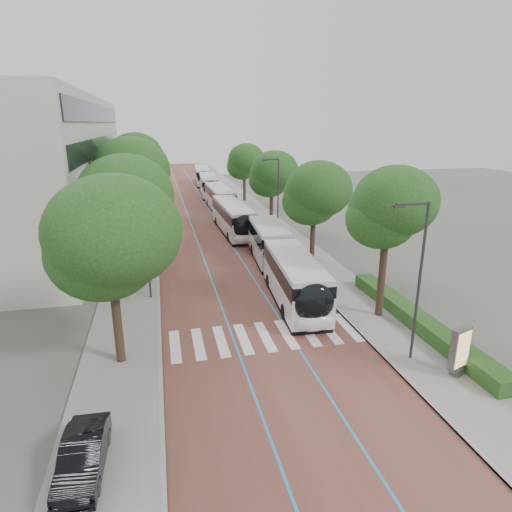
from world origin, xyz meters
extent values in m
plane|color=#51544C|center=(0.00, 0.00, 0.00)|extent=(160.00, 160.00, 0.00)
cube|color=brown|center=(0.00, 40.00, 0.01)|extent=(11.00, 140.00, 0.02)
cube|color=gray|center=(-7.50, 40.00, 0.06)|extent=(4.00, 140.00, 0.12)
cube|color=gray|center=(7.50, 40.00, 0.06)|extent=(4.00, 140.00, 0.12)
cube|color=gray|center=(-5.60, 40.00, 0.06)|extent=(0.20, 140.00, 0.14)
cube|color=gray|center=(5.60, 40.00, 0.06)|extent=(0.20, 140.00, 0.14)
cube|color=silver|center=(-4.80, 1.00, 0.03)|extent=(0.55, 3.60, 0.01)
cube|color=silver|center=(-3.55, 1.00, 0.03)|extent=(0.55, 3.60, 0.01)
cube|color=silver|center=(-2.30, 1.00, 0.03)|extent=(0.55, 3.60, 0.01)
cube|color=silver|center=(-1.05, 1.00, 0.03)|extent=(0.55, 3.60, 0.01)
cube|color=silver|center=(0.20, 1.00, 0.03)|extent=(0.55, 3.60, 0.01)
cube|color=silver|center=(1.45, 1.00, 0.03)|extent=(0.55, 3.60, 0.01)
cube|color=silver|center=(2.70, 1.00, 0.03)|extent=(0.55, 3.60, 0.01)
cube|color=silver|center=(3.95, 1.00, 0.03)|extent=(0.55, 3.60, 0.01)
cube|color=silver|center=(5.20, 1.00, 0.03)|extent=(0.55, 3.60, 0.01)
cube|color=#2583BB|center=(-1.60, 40.00, 0.02)|extent=(0.12, 126.00, 0.01)
cube|color=#2583BB|center=(1.60, 40.00, 0.02)|extent=(0.12, 126.00, 0.01)
cube|color=beige|center=(-19.50, 28.00, 7.00)|extent=(18.00, 40.00, 14.00)
cube|color=black|center=(-10.45, 28.00, 3.00)|extent=(0.12, 38.00, 1.60)
cube|color=black|center=(-10.45, 28.00, 6.20)|extent=(0.12, 38.00, 1.60)
cube|color=black|center=(-10.45, 28.00, 9.40)|extent=(0.12, 38.00, 1.60)
cube|color=black|center=(-10.45, 28.00, 12.40)|extent=(0.12, 38.00, 1.60)
cube|color=#1B4116|center=(9.10, 0.00, 0.52)|extent=(1.20, 14.00, 0.80)
cylinder|color=#323235|center=(6.80, -3.00, 4.12)|extent=(0.14, 0.14, 8.00)
cube|color=#323235|center=(6.00, -3.00, 8.02)|extent=(1.70, 0.12, 0.12)
cube|color=#323235|center=(5.30, -3.00, 7.94)|extent=(0.50, 0.20, 0.10)
cylinder|color=#323235|center=(6.80, 22.00, 4.12)|extent=(0.14, 0.14, 8.00)
cube|color=#323235|center=(6.00, 22.00, 8.02)|extent=(1.70, 0.12, 0.12)
cube|color=#323235|center=(5.30, 22.00, 7.94)|extent=(0.50, 0.20, 0.10)
cylinder|color=#323235|center=(-6.10, 8.00, 4.12)|extent=(0.14, 0.14, 8.00)
cylinder|color=black|center=(-7.50, 0.00, 2.20)|extent=(0.44, 0.44, 4.40)
ellipsoid|color=#184014|center=(-7.50, 0.00, 6.21)|extent=(6.17, 6.17, 5.24)
cylinder|color=black|center=(-7.50, 9.00, 2.29)|extent=(0.44, 0.44, 4.58)
ellipsoid|color=#184014|center=(-7.50, 9.00, 6.45)|extent=(6.20, 6.20, 5.27)
cylinder|color=black|center=(-7.50, 18.00, 2.54)|extent=(0.44, 0.44, 5.09)
ellipsoid|color=#184014|center=(-7.50, 18.00, 7.17)|extent=(6.41, 6.41, 5.45)
cylinder|color=black|center=(-7.50, 28.00, 2.69)|extent=(0.44, 0.44, 5.38)
ellipsoid|color=#184014|center=(-7.50, 28.00, 7.58)|extent=(5.70, 5.70, 4.84)
cylinder|color=black|center=(-7.50, 40.00, 2.17)|extent=(0.44, 0.44, 4.35)
ellipsoid|color=#184014|center=(-7.50, 40.00, 6.13)|extent=(5.34, 5.34, 4.54)
cylinder|color=black|center=(-7.50, 55.00, 2.38)|extent=(0.44, 0.44, 4.76)
ellipsoid|color=#184014|center=(-7.50, 55.00, 6.71)|extent=(5.25, 5.25, 4.46)
cylinder|color=black|center=(7.70, 2.00, 2.36)|extent=(0.44, 0.44, 4.72)
ellipsoid|color=#184014|center=(7.70, 2.00, 6.64)|extent=(4.82, 4.82, 4.10)
cylinder|color=black|center=(7.70, 14.00, 1.99)|extent=(0.44, 0.44, 3.98)
ellipsoid|color=#184014|center=(7.70, 14.00, 5.61)|extent=(5.61, 5.61, 4.77)
cylinder|color=black|center=(7.70, 28.00, 2.01)|extent=(0.44, 0.44, 4.02)
ellipsoid|color=#184014|center=(7.70, 28.00, 5.67)|extent=(5.46, 5.46, 4.64)
cylinder|color=black|center=(7.70, 44.00, 2.04)|extent=(0.44, 0.44, 4.07)
ellipsoid|color=#184014|center=(7.70, 44.00, 5.74)|extent=(5.47, 5.47, 4.65)
cylinder|color=black|center=(3.58, 10.21, 1.77)|extent=(2.36, 1.07, 2.30)
cube|color=silver|center=(3.20, 5.09, 1.26)|extent=(3.19, 9.52, 1.82)
cube|color=black|center=(3.20, 5.09, 2.40)|extent=(3.21, 9.34, 0.97)
cube|color=silver|center=(3.20, 5.09, 3.04)|extent=(3.12, 9.33, 0.31)
cube|color=black|center=(3.20, 5.09, 0.17)|extent=(3.11, 9.14, 0.35)
cube|color=silver|center=(3.90, 14.52, 1.26)|extent=(3.07, 7.90, 1.82)
cube|color=black|center=(3.90, 14.52, 2.40)|extent=(3.09, 7.75, 0.97)
cube|color=silver|center=(3.90, 14.52, 3.04)|extent=(3.00, 7.75, 0.31)
cube|color=black|center=(3.90, 14.52, 0.17)|extent=(2.99, 7.59, 0.35)
ellipsoid|color=black|center=(2.86, 0.57, 2.00)|extent=(2.42, 1.27, 2.28)
ellipsoid|color=silver|center=(2.86, 0.52, 0.86)|extent=(2.42, 1.17, 1.14)
cylinder|color=black|center=(1.90, 2.90, 0.50)|extent=(0.37, 1.02, 1.00)
cylinder|color=black|center=(4.16, 2.73, 0.50)|extent=(0.37, 1.02, 1.00)
cylinder|color=black|center=(2.90, 16.26, 0.50)|extent=(0.37, 1.02, 1.00)
cylinder|color=black|center=(5.15, 16.10, 0.50)|extent=(0.37, 1.02, 1.00)
cylinder|color=black|center=(2.30, 8.25, 0.50)|extent=(0.37, 1.02, 1.00)
cylinder|color=black|center=(4.55, 8.08, 0.50)|extent=(0.37, 1.02, 1.00)
cube|color=silver|center=(2.55, 25.03, 1.26)|extent=(2.83, 12.07, 1.82)
cube|color=black|center=(2.55, 25.03, 2.40)|extent=(2.87, 11.83, 0.97)
cube|color=silver|center=(2.55, 25.03, 3.04)|extent=(2.78, 11.82, 0.31)
cube|color=black|center=(2.55, 25.03, 0.17)|extent=(2.77, 11.58, 0.35)
ellipsoid|color=black|center=(2.72, 19.18, 2.00)|extent=(2.38, 1.17, 2.28)
ellipsoid|color=silver|center=(2.72, 19.13, 0.86)|extent=(2.38, 1.07, 1.14)
cylinder|color=black|center=(1.52, 21.40, 0.50)|extent=(0.33, 1.01, 1.00)
cylinder|color=black|center=(3.78, 21.46, 0.50)|extent=(0.33, 1.01, 1.00)
cylinder|color=black|center=(1.32, 28.80, 0.50)|extent=(0.33, 1.01, 1.00)
cylinder|color=black|center=(3.58, 28.86, 0.50)|extent=(0.33, 1.01, 1.00)
cube|color=silver|center=(2.95, 37.47, 1.26)|extent=(2.70, 12.04, 1.82)
cube|color=black|center=(2.95, 37.47, 2.40)|extent=(2.73, 11.80, 0.97)
cube|color=silver|center=(2.95, 37.47, 3.04)|extent=(2.64, 11.80, 0.31)
cube|color=black|center=(2.95, 37.47, 0.17)|extent=(2.64, 11.56, 0.35)
ellipsoid|color=black|center=(3.05, 31.62, 2.00)|extent=(2.37, 1.14, 2.28)
ellipsoid|color=silver|center=(3.05, 31.57, 0.86)|extent=(2.37, 1.04, 1.14)
cylinder|color=black|center=(1.88, 33.85, 0.50)|extent=(0.32, 1.00, 1.00)
cylinder|color=black|center=(4.14, 33.89, 0.50)|extent=(0.32, 1.00, 1.00)
cylinder|color=black|center=(1.76, 41.25, 0.50)|extent=(0.32, 1.00, 1.00)
cylinder|color=black|center=(4.02, 41.28, 0.50)|extent=(0.32, 1.00, 1.00)
cube|color=silver|center=(3.02, 50.99, 1.26)|extent=(3.18, 12.12, 1.82)
cube|color=black|center=(3.02, 50.99, 2.40)|extent=(3.20, 11.89, 0.97)
cube|color=silver|center=(3.02, 50.99, 3.04)|extent=(3.12, 11.88, 0.31)
cube|color=black|center=(3.02, 50.99, 0.17)|extent=(3.10, 11.64, 0.35)
ellipsoid|color=black|center=(2.69, 45.15, 2.00)|extent=(2.41, 1.23, 2.28)
ellipsoid|color=silver|center=(2.68, 45.10, 0.86)|extent=(2.40, 1.13, 1.14)
cylinder|color=black|center=(1.69, 47.46, 0.50)|extent=(0.36, 1.02, 1.00)
cylinder|color=black|center=(3.94, 47.33, 0.50)|extent=(0.36, 1.02, 1.00)
cylinder|color=black|center=(2.11, 54.85, 0.50)|extent=(0.36, 1.02, 1.00)
cylinder|color=black|center=(4.36, 54.72, 0.50)|extent=(0.36, 1.02, 1.00)
cube|color=silver|center=(3.41, 64.61, 1.26)|extent=(3.22, 12.13, 1.82)
cube|color=black|center=(3.41, 64.61, 2.40)|extent=(3.25, 11.89, 0.97)
cube|color=silver|center=(3.41, 64.61, 3.04)|extent=(3.16, 11.89, 0.31)
cube|color=black|center=(3.41, 64.61, 0.17)|extent=(3.14, 11.65, 0.35)
ellipsoid|color=black|center=(3.05, 58.77, 2.00)|extent=(2.41, 1.24, 2.28)
ellipsoid|color=silver|center=(3.05, 58.72, 0.86)|extent=(2.41, 1.14, 1.14)
cylinder|color=black|center=(2.06, 61.08, 0.50)|extent=(0.36, 1.02, 1.00)
cylinder|color=black|center=(4.32, 60.94, 0.50)|extent=(0.36, 1.02, 1.00)
cylinder|color=black|center=(2.51, 68.47, 0.50)|extent=(0.36, 1.02, 1.00)
cylinder|color=black|center=(4.77, 68.33, 0.50)|extent=(0.36, 1.02, 1.00)
cube|color=#59595B|center=(8.05, -4.86, 0.30)|extent=(0.65, 0.60, 0.36)
cube|color=#59595B|center=(8.05, -4.86, 1.50)|extent=(1.20, 0.69, 2.05)
cube|color=#F1BB7F|center=(8.10, -5.02, 1.50)|extent=(0.93, 0.35, 1.79)
imported|color=black|center=(-8.20, -7.19, 0.76)|extent=(1.49, 3.92, 1.28)
camera|label=1|loc=(-5.12, -19.95, 11.50)|focal=30.00mm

